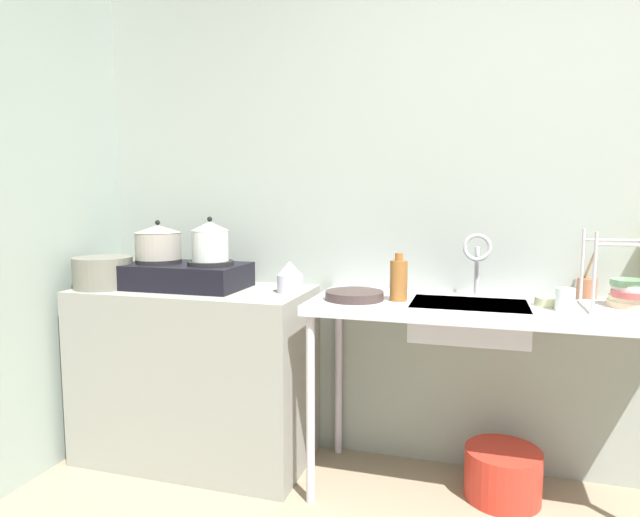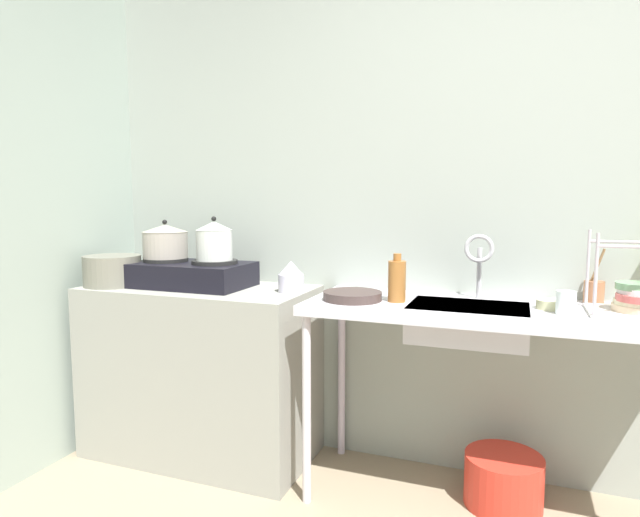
{
  "view_description": "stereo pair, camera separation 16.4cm",
  "coord_description": "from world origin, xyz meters",
  "px_view_note": "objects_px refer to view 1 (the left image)",
  "views": [
    {
      "loc": [
        -0.48,
        -0.84,
        1.25
      ],
      "look_at": [
        -1.14,
        1.39,
        1.0
      ],
      "focal_mm": 29.79,
      "sensor_mm": 36.0,
      "label": 1
    },
    {
      "loc": [
        -0.33,
        -0.79,
        1.25
      ],
      "look_at": [
        -1.14,
        1.39,
        1.0
      ],
      "focal_mm": 29.79,
      "sensor_mm": 36.0,
      "label": 2
    }
  ],
  "objects_px": {
    "pot_on_left_burner": "(158,242)",
    "pot_on_right_burner": "(210,241)",
    "dish_rack": "(633,296)",
    "bucket_on_floor": "(503,474)",
    "faucet": "(477,254)",
    "percolator": "(290,277)",
    "bottle_by_sink": "(399,280)",
    "frying_pan": "(354,295)",
    "cup_by_rack": "(565,300)",
    "utensil_jar": "(587,288)",
    "pot_beside_stove": "(103,272)",
    "small_bowl_on_drainboard": "(548,301)",
    "sink_basin": "(469,320)",
    "stove": "(185,275)"
  },
  "relations": [
    {
      "from": "pot_on_left_burner",
      "to": "pot_on_right_burner",
      "type": "bearing_deg",
      "value": -0.0
    },
    {
      "from": "dish_rack",
      "to": "bucket_on_floor",
      "type": "distance_m",
      "value": 0.9
    },
    {
      "from": "pot_on_right_burner",
      "to": "faucet",
      "type": "xyz_separation_m",
      "value": [
        1.2,
        0.13,
        -0.04
      ]
    },
    {
      "from": "percolator",
      "to": "bottle_by_sink",
      "type": "bearing_deg",
      "value": -6.84
    },
    {
      "from": "frying_pan",
      "to": "cup_by_rack",
      "type": "distance_m",
      "value": 0.82
    },
    {
      "from": "frying_pan",
      "to": "dish_rack",
      "type": "height_order",
      "value": "dish_rack"
    },
    {
      "from": "pot_on_left_burner",
      "to": "pot_on_right_burner",
      "type": "height_order",
      "value": "pot_on_right_burner"
    },
    {
      "from": "utensil_jar",
      "to": "dish_rack",
      "type": "bearing_deg",
      "value": -56.68
    },
    {
      "from": "pot_beside_stove",
      "to": "small_bowl_on_drainboard",
      "type": "xyz_separation_m",
      "value": [
        1.99,
        0.13,
        -0.06
      ]
    },
    {
      "from": "percolator",
      "to": "sink_basin",
      "type": "height_order",
      "value": "percolator"
    },
    {
      "from": "pot_on_right_burner",
      "to": "faucet",
      "type": "relative_size",
      "value": 0.75
    },
    {
      "from": "pot_on_right_burner",
      "to": "small_bowl_on_drainboard",
      "type": "xyz_separation_m",
      "value": [
        1.48,
        0.02,
        -0.21
      ]
    },
    {
      "from": "stove",
      "to": "faucet",
      "type": "xyz_separation_m",
      "value": [
        1.34,
        0.13,
        0.13
      ]
    },
    {
      "from": "percolator",
      "to": "utensil_jar",
      "type": "relative_size",
      "value": 0.63
    },
    {
      "from": "small_bowl_on_drainboard",
      "to": "dish_rack",
      "type": "bearing_deg",
      "value": -0.28
    },
    {
      "from": "pot_beside_stove",
      "to": "small_bowl_on_drainboard",
      "type": "bearing_deg",
      "value": 3.82
    },
    {
      "from": "utensil_jar",
      "to": "faucet",
      "type": "bearing_deg",
      "value": -170.2
    },
    {
      "from": "sink_basin",
      "to": "small_bowl_on_drainboard",
      "type": "relative_size",
      "value": 4.41
    },
    {
      "from": "percolator",
      "to": "small_bowl_on_drainboard",
      "type": "height_order",
      "value": "percolator"
    },
    {
      "from": "percolator",
      "to": "bucket_on_floor",
      "type": "height_order",
      "value": "percolator"
    },
    {
      "from": "cup_by_rack",
      "to": "bottle_by_sink",
      "type": "bearing_deg",
      "value": 177.47
    },
    {
      "from": "small_bowl_on_drainboard",
      "to": "bucket_on_floor",
      "type": "bearing_deg",
      "value": 176.87
    },
    {
      "from": "percolator",
      "to": "sink_basin",
      "type": "xyz_separation_m",
      "value": [
        0.79,
        -0.04,
        -0.14
      ]
    },
    {
      "from": "percolator",
      "to": "cup_by_rack",
      "type": "relative_size",
      "value": 1.64
    },
    {
      "from": "percolator",
      "to": "pot_on_left_burner",
      "type": "bearing_deg",
      "value": -178.0
    },
    {
      "from": "sink_basin",
      "to": "utensil_jar",
      "type": "bearing_deg",
      "value": 25.37
    },
    {
      "from": "dish_rack",
      "to": "utensil_jar",
      "type": "bearing_deg",
      "value": 123.32
    },
    {
      "from": "bottle_by_sink",
      "to": "pot_on_left_burner",
      "type": "bearing_deg",
      "value": 178.18
    },
    {
      "from": "dish_rack",
      "to": "cup_by_rack",
      "type": "distance_m",
      "value": 0.26
    },
    {
      "from": "cup_by_rack",
      "to": "small_bowl_on_drainboard",
      "type": "xyz_separation_m",
      "value": [
        -0.05,
        0.09,
        -0.03
      ]
    },
    {
      "from": "stove",
      "to": "small_bowl_on_drainboard",
      "type": "height_order",
      "value": "stove"
    },
    {
      "from": "frying_pan",
      "to": "sink_basin",
      "type": "bearing_deg",
      "value": 6.52
    },
    {
      "from": "utensil_jar",
      "to": "percolator",
      "type": "bearing_deg",
      "value": -171.55
    },
    {
      "from": "faucet",
      "to": "pot_beside_stove",
      "type": "bearing_deg",
      "value": -171.92
    },
    {
      "from": "stove",
      "to": "sink_basin",
      "type": "distance_m",
      "value": 1.32
    },
    {
      "from": "frying_pan",
      "to": "cup_by_rack",
      "type": "bearing_deg",
      "value": 0.15
    },
    {
      "from": "pot_on_left_burner",
      "to": "faucet",
      "type": "bearing_deg",
      "value": 5.15
    },
    {
      "from": "faucet",
      "to": "utensil_jar",
      "type": "xyz_separation_m",
      "value": [
        0.45,
        0.08,
        -0.14
      ]
    },
    {
      "from": "pot_on_right_burner",
      "to": "sink_basin",
      "type": "bearing_deg",
      "value": -0.68
    },
    {
      "from": "bottle_by_sink",
      "to": "frying_pan",
      "type": "bearing_deg",
      "value": -170.55
    },
    {
      "from": "pot_on_right_burner",
      "to": "percolator",
      "type": "distance_m",
      "value": 0.42
    },
    {
      "from": "dish_rack",
      "to": "bucket_on_floor",
      "type": "xyz_separation_m",
      "value": [
        -0.44,
        0.01,
        -0.79
      ]
    },
    {
      "from": "pot_on_right_burner",
      "to": "bucket_on_floor",
      "type": "height_order",
      "value": "pot_on_right_burner"
    },
    {
      "from": "dish_rack",
      "to": "utensil_jar",
      "type": "xyz_separation_m",
      "value": [
        -0.12,
        0.19,
        -0.01
      ]
    },
    {
      "from": "dish_rack",
      "to": "cup_by_rack",
      "type": "xyz_separation_m",
      "value": [
        -0.25,
        -0.09,
        -0.01
      ]
    },
    {
      "from": "faucet",
      "to": "utensil_jar",
      "type": "relative_size",
      "value": 1.23
    },
    {
      "from": "pot_beside_stove",
      "to": "cup_by_rack",
      "type": "distance_m",
      "value": 2.04
    },
    {
      "from": "bucket_on_floor",
      "to": "bottle_by_sink",
      "type": "bearing_deg",
      "value": -171.29
    },
    {
      "from": "frying_pan",
      "to": "small_bowl_on_drainboard",
      "type": "relative_size",
      "value": 2.37
    },
    {
      "from": "sink_basin",
      "to": "bottle_by_sink",
      "type": "height_order",
      "value": "bottle_by_sink"
    }
  ]
}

